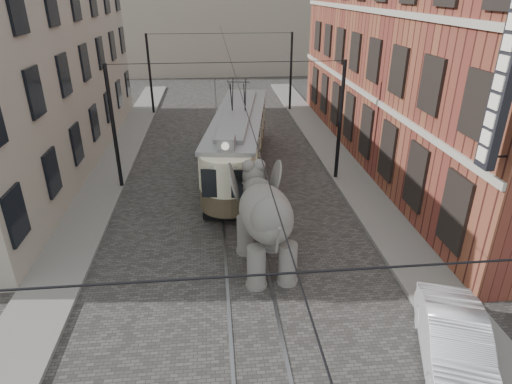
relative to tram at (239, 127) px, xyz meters
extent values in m
plane|color=#474441|center=(-0.36, -7.88, -2.38)|extent=(120.00, 120.00, 0.00)
cube|color=slate|center=(5.64, -7.88, -2.30)|extent=(2.00, 60.00, 0.15)
cube|color=slate|center=(-6.86, -7.88, -2.30)|extent=(2.00, 60.00, 0.15)
cube|color=maroon|center=(10.64, 1.12, 3.62)|extent=(8.00, 26.00, 12.00)
cube|color=gray|center=(-11.36, 2.12, 2.62)|extent=(7.00, 24.00, 10.00)
cube|color=gray|center=(-0.36, 32.12, 4.62)|extent=(28.00, 10.00, 14.00)
imported|color=silver|center=(4.60, -14.14, -1.67)|extent=(2.78, 4.56, 1.42)
camera|label=1|loc=(-1.30, -22.00, 6.58)|focal=30.48mm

